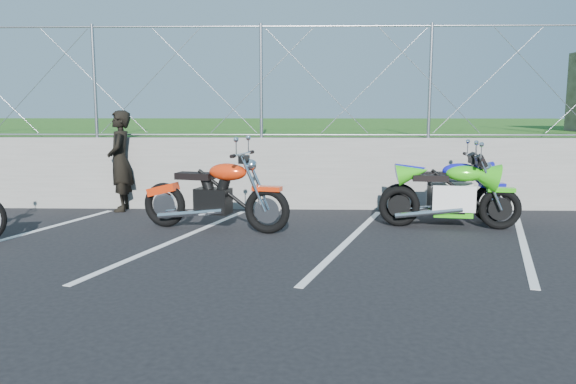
{
  "coord_description": "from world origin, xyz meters",
  "views": [
    {
      "loc": [
        1.74,
        -6.66,
        1.82
      ],
      "look_at": [
        1.54,
        1.3,
        0.63
      ],
      "focal_mm": 35.0,
      "sensor_mm": 36.0,
      "label": 1
    }
  ],
  "objects_px": {
    "naked_orange": "(216,197)",
    "person_standing": "(120,161)",
    "sportbike_green": "(451,197)",
    "sportbike_blue": "(447,193)"
  },
  "relations": [
    {
      "from": "naked_orange",
      "to": "person_standing",
      "type": "distance_m",
      "value": 2.56
    },
    {
      "from": "sportbike_green",
      "to": "person_standing",
      "type": "bearing_deg",
      "value": 173.98
    },
    {
      "from": "sportbike_blue",
      "to": "person_standing",
      "type": "relative_size",
      "value": 1.18
    },
    {
      "from": "naked_orange",
      "to": "person_standing",
      "type": "xyz_separation_m",
      "value": [
        -1.96,
        1.6,
        0.39
      ]
    },
    {
      "from": "naked_orange",
      "to": "sportbike_green",
      "type": "bearing_deg",
      "value": 19.25
    },
    {
      "from": "person_standing",
      "to": "sportbike_green",
      "type": "bearing_deg",
      "value": 65.76
    },
    {
      "from": "naked_orange",
      "to": "sportbike_blue",
      "type": "height_order",
      "value": "naked_orange"
    },
    {
      "from": "naked_orange",
      "to": "sportbike_green",
      "type": "xyz_separation_m",
      "value": [
        3.57,
        0.26,
        -0.03
      ]
    },
    {
      "from": "naked_orange",
      "to": "sportbike_green",
      "type": "distance_m",
      "value": 3.58
    },
    {
      "from": "sportbike_green",
      "to": "person_standing",
      "type": "height_order",
      "value": "person_standing"
    }
  ]
}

